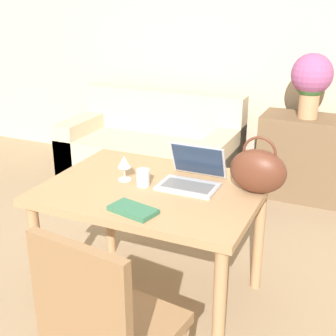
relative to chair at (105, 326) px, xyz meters
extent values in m
cube|color=beige|center=(-0.20, 3.01, 0.83)|extent=(10.00, 0.06, 2.70)
cube|color=#A87F56|center=(-0.21, 0.84, 0.18)|extent=(1.14, 0.86, 0.04)
cylinder|color=#A87F56|center=(-0.72, 0.47, -0.18)|extent=(0.06, 0.06, 0.68)
cylinder|color=#A87F56|center=(0.30, 0.47, -0.18)|extent=(0.06, 0.06, 0.68)
cylinder|color=#A87F56|center=(-0.72, 1.21, -0.18)|extent=(0.06, 0.06, 0.68)
cylinder|color=#A87F56|center=(0.30, 1.21, -0.18)|extent=(0.06, 0.06, 0.68)
cube|color=olive|center=(0.01, 0.08, -0.07)|extent=(0.49, 0.49, 0.05)
cube|color=olive|center=(-0.02, -0.12, 0.18)|extent=(0.42, 0.09, 0.46)
cylinder|color=olive|center=(-0.15, 0.29, -0.31)|extent=(0.04, 0.04, 0.42)
cube|color=#C1B293|center=(-1.01, 2.42, -0.31)|extent=(1.58, 0.78, 0.42)
cube|color=#C1B293|center=(-1.01, 2.71, 0.10)|extent=(1.58, 0.20, 0.40)
cube|color=#C1B293|center=(-1.70, 2.42, -0.24)|extent=(0.20, 0.78, 0.56)
cube|color=#C1B293|center=(-0.32, 2.42, -0.24)|extent=(0.20, 0.78, 0.56)
cube|color=brown|center=(0.49, 2.69, -0.16)|extent=(1.07, 0.40, 0.71)
cube|color=#ADADB2|center=(-0.03, 0.90, 0.21)|extent=(0.31, 0.20, 0.02)
cube|color=slate|center=(-0.03, 0.90, 0.22)|extent=(0.26, 0.13, 0.00)
cube|color=#ADADB2|center=(-0.03, 1.05, 0.31)|extent=(0.31, 0.08, 0.19)
cube|color=#23334C|center=(-0.03, 1.04, 0.31)|extent=(0.28, 0.08, 0.17)
cylinder|color=silver|center=(-0.26, 0.84, 0.25)|extent=(0.07, 0.07, 0.09)
cylinder|color=silver|center=(-0.39, 0.86, 0.20)|extent=(0.07, 0.07, 0.01)
cylinder|color=silver|center=(-0.39, 0.86, 0.24)|extent=(0.01, 0.01, 0.07)
cone|color=silver|center=(-0.39, 0.86, 0.31)|extent=(0.07, 0.07, 0.06)
ellipsoid|color=#592D1E|center=(0.31, 0.99, 0.32)|extent=(0.29, 0.16, 0.23)
torus|color=#592D1E|center=(0.31, 0.99, 0.42)|extent=(0.17, 0.01, 0.17)
cylinder|color=tan|center=(0.32, 2.65, 0.31)|extent=(0.16, 0.16, 0.23)
sphere|color=#3D6B38|center=(0.32, 2.65, 0.48)|extent=(0.25, 0.25, 0.25)
sphere|color=#994C7F|center=(0.32, 2.65, 0.55)|extent=(0.33, 0.33, 0.33)
cube|color=#336B4C|center=(-0.16, 0.53, 0.21)|extent=(0.25, 0.17, 0.02)
camera|label=1|loc=(0.80, -1.20, 1.19)|focal=50.00mm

